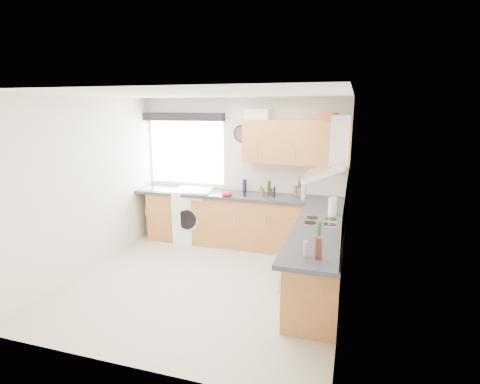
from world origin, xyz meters
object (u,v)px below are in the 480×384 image
(oven, at_px, (319,257))
(extractor_hood, at_px, (332,155))
(washing_machine, at_px, (194,215))
(upper_cabinets, at_px, (296,142))

(oven, distance_m, extractor_hood, 1.35)
(extractor_hood, xyz_separation_m, washing_machine, (-2.41, 1.22, -1.30))
(oven, xyz_separation_m, upper_cabinets, (-0.55, 1.32, 1.38))
(extractor_hood, bearing_deg, washing_machine, 153.17)
(extractor_hood, xyz_separation_m, upper_cabinets, (-0.65, 1.33, 0.03))
(upper_cabinets, bearing_deg, oven, -67.46)
(upper_cabinets, height_order, washing_machine, upper_cabinets)
(oven, height_order, upper_cabinets, upper_cabinets)
(upper_cabinets, distance_m, washing_machine, 2.21)
(washing_machine, bearing_deg, oven, -38.20)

